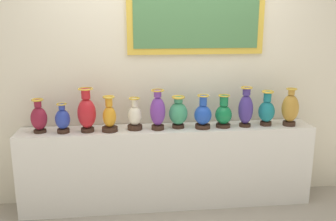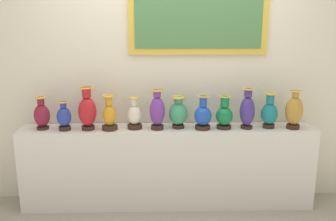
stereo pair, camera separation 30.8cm
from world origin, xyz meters
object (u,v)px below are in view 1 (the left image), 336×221
at_px(vase_violet, 158,111).
at_px(vase_sapphire, 203,115).
at_px(vase_amber, 109,117).
at_px(vase_emerald, 224,114).
at_px(vase_indigo, 246,109).
at_px(vase_crimson, 87,112).
at_px(vase_jade, 178,113).
at_px(vase_ivory, 135,116).
at_px(vase_teal, 267,110).
at_px(vase_cobalt, 63,120).
at_px(vase_burgundy, 39,118).
at_px(vase_ochre, 290,109).

height_order(vase_violet, vase_sapphire, vase_violet).
bearing_deg(vase_amber, vase_sapphire, -0.31).
xyz_separation_m(vase_emerald, vase_indigo, (0.22, -0.00, 0.05)).
xyz_separation_m(vase_crimson, vase_jade, (0.87, 0.03, -0.04)).
xyz_separation_m(vase_ivory, vase_teal, (1.31, -0.01, 0.03)).
relative_size(vase_cobalt, vase_crimson, 0.67).
height_order(vase_burgundy, vase_jade, vase_burgundy).
bearing_deg(vase_jade, vase_cobalt, -177.95).
bearing_deg(vase_ivory, vase_violet, -6.88).
bearing_deg(vase_teal, vase_cobalt, -179.35).
bearing_deg(vase_amber, vase_indigo, 0.40).
height_order(vase_cobalt, vase_ivory, vase_ivory).
relative_size(vase_burgundy, vase_crimson, 0.77).
bearing_deg(vase_teal, vase_violet, -179.09).
bearing_deg(vase_jade, vase_crimson, -177.92).
xyz_separation_m(vase_crimson, vase_indigo, (1.53, 0.00, -0.01)).
bearing_deg(vase_sapphire, vase_emerald, 4.68).
bearing_deg(vase_cobalt, vase_teal, 0.65).
height_order(vase_sapphire, vase_indigo, vase_indigo).
height_order(vase_burgundy, vase_ivory, vase_burgundy).
bearing_deg(vase_sapphire, vase_ivory, 176.76).
height_order(vase_jade, vase_emerald, vase_emerald).
bearing_deg(vase_emerald, vase_jade, 176.42).
bearing_deg(vase_jade, vase_ivory, -178.96).
distance_m(vase_amber, vase_teal, 1.55).
bearing_deg(vase_crimson, vase_sapphire, -0.69).
height_order(vase_emerald, vase_indigo, vase_indigo).
bearing_deg(vase_teal, vase_ivory, 179.60).
bearing_deg(vase_emerald, vase_burgundy, 179.15).
distance_m(vase_burgundy, vase_amber, 0.65).
bearing_deg(vase_ochre, vase_indigo, 177.81).
bearing_deg(vase_burgundy, vase_amber, -3.37).
relative_size(vase_violet, vase_teal, 1.11).
distance_m(vase_ivory, vase_jade, 0.42).
xyz_separation_m(vase_amber, vase_ochre, (1.77, -0.01, 0.03)).
xyz_separation_m(vase_cobalt, vase_teal, (1.98, 0.02, 0.03)).
xyz_separation_m(vase_cobalt, vase_sapphire, (1.33, -0.01, 0.01)).
bearing_deg(vase_indigo, vase_ochre, -2.19).
xyz_separation_m(vase_ivory, vase_violet, (0.22, -0.03, 0.05)).
relative_size(vase_amber, vase_ochre, 0.91).
bearing_deg(vase_burgundy, vase_emerald, -0.85).
xyz_separation_m(vase_jade, vase_teal, (0.88, -0.02, 0.00)).
xyz_separation_m(vase_sapphire, vase_indigo, (0.43, 0.01, 0.05)).
bearing_deg(vase_emerald, vase_violet, -179.43).
bearing_deg(vase_ivory, vase_sapphire, -3.24).
distance_m(vase_cobalt, vase_ochre, 2.21).
bearing_deg(vase_crimson, vase_ochre, -0.48).
distance_m(vase_ivory, vase_indigo, 1.09).
bearing_deg(vase_emerald, vase_crimson, -179.83).
height_order(vase_violet, vase_ochre, vase_violet).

